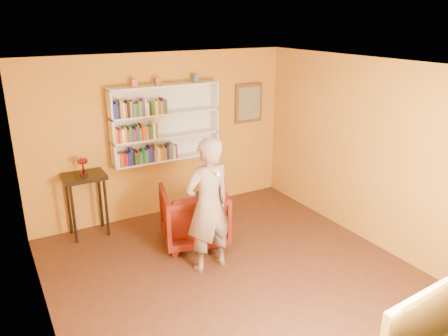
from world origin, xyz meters
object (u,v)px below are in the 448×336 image
Objects in this scene: armchair at (194,215)px; television at (415,315)px; person at (208,206)px; bookshelf at (164,123)px; console_table at (85,185)px; ruby_lustre at (83,163)px.

television is (0.36, -3.49, 0.45)m from armchair.
person is 2.79m from television.
television is (0.30, -4.66, -0.71)m from bookshelf.
bookshelf is 1.59m from console_table.
person is (1.18, -1.76, -0.27)m from ruby_lustre.
console_table is 1.05× the size of armchair.
bookshelf reaches higher than ruby_lustre.
bookshelf is 0.98× the size of person.
console_table is 2.12m from person.
television is (0.50, -2.74, -0.03)m from person.
ruby_lustre is at bearing -62.79° from person.
armchair is at bearing 91.35° from television.
bookshelf is 6.97× the size of ruby_lustre.
bookshelf is 1.81× the size of console_table.
person is (1.18, -1.76, 0.09)m from console_table.
ruby_lustre is at bearing -22.25° from armchair.
bookshelf reaches higher than person.
person is at bearing 95.86° from television.
person reaches higher than armchair.
person is 1.52× the size of television.
ruby_lustre is 2.13m from person.
bookshelf is at bearing 6.61° from ruby_lustre.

